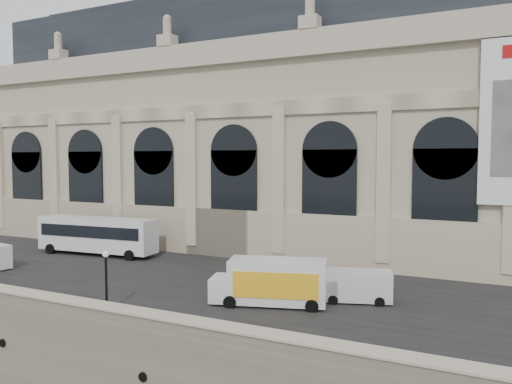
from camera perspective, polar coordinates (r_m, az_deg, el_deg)
quay at (r=62.06m, az=6.68°, el=-8.44°), size 160.00×70.00×6.00m
street at (r=42.65m, az=-2.89°, el=-9.90°), size 160.00×24.00×0.06m
parapet at (r=31.89m, az=-15.02°, el=-13.69°), size 160.00×1.40×1.21m
museum at (r=59.26m, az=-0.05°, el=7.27°), size 69.00×18.70×29.10m
bus_left at (r=55.22m, az=-17.72°, el=-4.63°), size 13.59×4.08×3.95m
van_c at (r=36.47m, az=10.80°, el=-10.50°), size 5.47×3.39×2.28m
box_truck at (r=35.03m, az=1.72°, el=-10.27°), size 8.34×4.70×3.21m
lamp_right at (r=34.13m, az=-16.74°, el=-9.96°), size 0.43×0.43×4.24m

